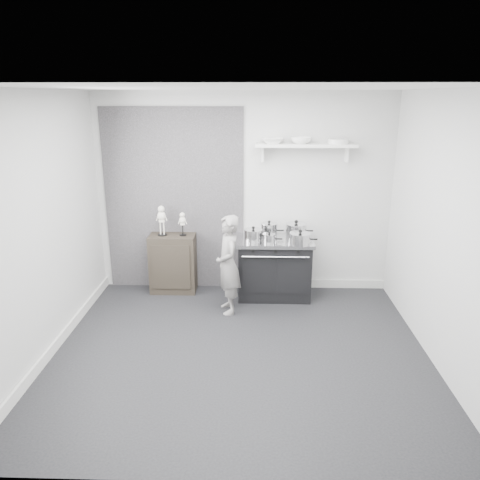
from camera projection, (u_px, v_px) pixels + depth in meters
The scene contains 16 objects.
ground at pixel (239, 351), 5.04m from camera, with size 4.00×4.00×0.00m, color black.
room_shell at pixel (231, 199), 4.70m from camera, with size 4.02×3.62×2.71m.
wall_shelf at pixel (305, 146), 6.02m from camera, with size 1.30×0.26×0.24m.
stove at pixel (274, 268), 6.31m from camera, with size 1.01×0.63×0.81m.
side_cabinet at pixel (173, 263), 6.48m from camera, with size 0.62×0.36×0.81m, color black.
child at pixel (228, 265), 5.79m from camera, with size 0.46×0.30×1.25m, color gray.
pot_front_left at pixel (253, 235), 6.11m from camera, with size 0.33×0.24×0.20m.
pot_back_left at pixel (269, 230), 6.30m from camera, with size 0.32×0.23×0.22m.
pot_back_right at pixel (296, 230), 6.28m from camera, with size 0.37×0.28×0.23m.
pot_front_right at pixel (300, 238), 5.97m from camera, with size 0.36×0.27×0.19m.
pot_front_center at pixel (269, 238), 6.04m from camera, with size 0.26×0.17×0.15m.
skeleton_full at pixel (162, 218), 6.30m from camera, with size 0.13×0.09×0.47m, color silver, non-canonical shape.
skeleton_torso at pixel (182, 222), 6.31m from camera, with size 0.10×0.07×0.37m, color silver, non-canonical shape.
bowl_large at pixel (273, 141), 6.01m from camera, with size 0.30×0.30×0.07m, color white.
bowl_small at pixel (301, 140), 6.00m from camera, with size 0.27×0.27×0.08m, color white.
plate_stack at pixel (338, 141), 5.98m from camera, with size 0.27×0.27×0.06m, color white.
Camera 1 is at (0.14, -4.46, 2.63)m, focal length 35.00 mm.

